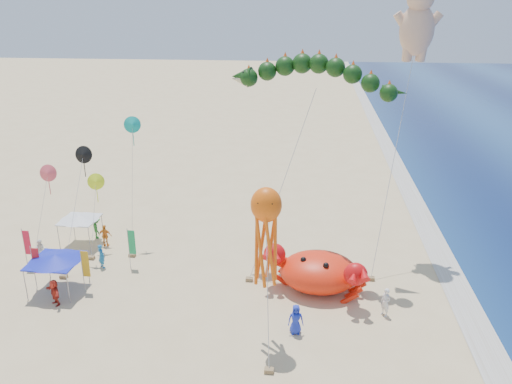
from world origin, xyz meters
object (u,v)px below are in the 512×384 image
at_px(dragon_kite, 314,80).
at_px(canopy_blue, 55,258).
at_px(octopus_kite, 266,229).
at_px(cherub_kite, 418,20).
at_px(crab_inflatable, 319,271).
at_px(canopy_white, 79,217).

xyz_separation_m(dragon_kite, canopy_blue, (-16.79, -6.31, -11.18)).
bearing_deg(octopus_kite, cherub_kite, 55.81).
height_order(crab_inflatable, dragon_kite, dragon_kite).
relative_size(crab_inflatable, canopy_blue, 2.07).
height_order(dragon_kite, octopus_kite, dragon_kite).
bearing_deg(crab_inflatable, cherub_kite, 52.15).
relative_size(crab_inflatable, cherub_kite, 0.36).
bearing_deg(cherub_kite, octopus_kite, -124.19).
relative_size(cherub_kite, canopy_white, 6.52).
xyz_separation_m(cherub_kite, canopy_blue, (-23.89, -10.22, -14.95)).
bearing_deg(canopy_white, octopus_kite, -32.77).
bearing_deg(crab_inflatable, canopy_blue, -172.91).
bearing_deg(canopy_blue, octopus_kite, -13.55).
height_order(crab_inflatable, octopus_kite, octopus_kite).
height_order(octopus_kite, canopy_white, octopus_kite).
bearing_deg(dragon_kite, canopy_blue, -159.41).
bearing_deg(octopus_kite, crab_inflatable, 61.55).
xyz_separation_m(octopus_kite, canopy_blue, (-14.56, 3.51, -4.49)).
xyz_separation_m(crab_inflatable, dragon_kite, (-0.86, 4.11, 12.23)).
distance_m(dragon_kite, canopy_blue, 21.14).
xyz_separation_m(dragon_kite, cherub_kite, (7.10, 3.92, 3.77)).
bearing_deg(canopy_blue, canopy_white, 102.51).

